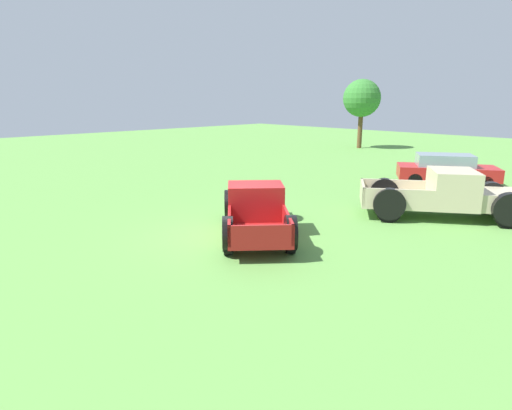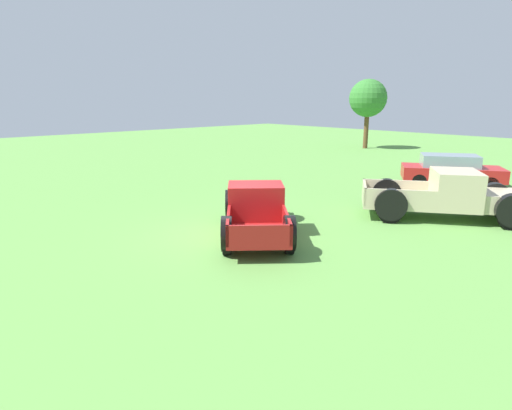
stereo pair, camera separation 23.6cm
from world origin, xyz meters
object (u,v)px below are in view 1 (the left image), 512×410
at_px(pickup_truck_foreground, 255,209).
at_px(oak_tree_east, 362,99).
at_px(sedan_distant_a, 446,169).
at_px(pickup_truck_behind_left, 454,196).

height_order(pickup_truck_foreground, oak_tree_east, oak_tree_east).
bearing_deg(sedan_distant_a, oak_tree_east, 137.61).
height_order(pickup_truck_foreground, sedan_distant_a, pickup_truck_foreground).
height_order(pickup_truck_behind_left, sedan_distant_a, pickup_truck_behind_left).
bearing_deg(pickup_truck_foreground, pickup_truck_behind_left, 58.65).
xyz_separation_m(pickup_truck_foreground, oak_tree_east, (-10.29, 21.40, 3.15)).
height_order(pickup_truck_behind_left, oak_tree_east, oak_tree_east).
relative_size(pickup_truck_behind_left, oak_tree_east, 1.01).
bearing_deg(pickup_truck_behind_left, pickup_truck_foreground, -121.35).
height_order(sedan_distant_a, oak_tree_east, oak_tree_east).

